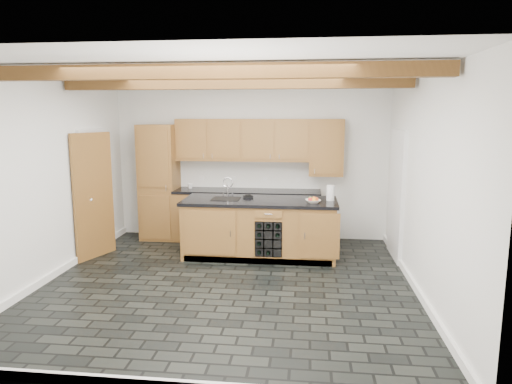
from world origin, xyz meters
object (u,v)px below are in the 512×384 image
at_px(island, 260,228).
at_px(fruit_bowl, 313,201).
at_px(paper_towel, 330,193).
at_px(kitchen_scale, 248,196).

height_order(island, fruit_bowl, fruit_bowl).
bearing_deg(fruit_bowl, paper_towel, 42.83).
xyz_separation_m(island, paper_towel, (1.11, 0.07, 0.59)).
distance_m(island, kitchen_scale, 0.56).
bearing_deg(kitchen_scale, island, -53.12).
bearing_deg(fruit_bowl, island, 167.83).
xyz_separation_m(fruit_bowl, paper_towel, (0.27, 0.25, 0.09)).
height_order(island, paper_towel, paper_towel).
distance_m(kitchen_scale, paper_towel, 1.34).
bearing_deg(kitchen_scale, fruit_bowl, -34.36).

